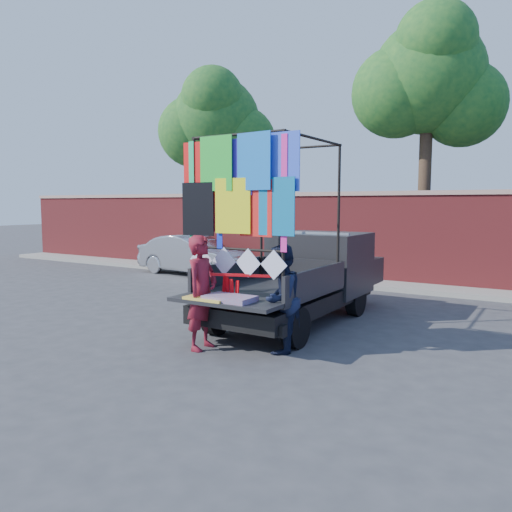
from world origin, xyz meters
The scene contains 10 objects.
ground centered at (0.00, 0.00, 0.00)m, with size 90.00×90.00×0.00m, color #38383A.
brick_wall centered at (0.00, 7.00, 1.33)m, with size 30.00×0.45×2.61m.
curb centered at (0.00, 6.30, 0.06)m, with size 30.00×1.20×0.12m, color gray.
tree_left centered at (-6.48, 8.12, 5.12)m, with size 4.20×3.30×7.05m.
tree_mid centered at (1.02, 8.12, 5.70)m, with size 4.20×3.30×7.73m.
pickup_truck centered at (0.25, 2.04, 0.84)m, with size 2.10×5.27×3.32m.
sedan centered at (-5.54, 5.59, 0.63)m, with size 1.33×3.82×1.26m, color #B0B2B7.
woman centered at (-0.20, -0.83, 0.89)m, with size 0.65×0.43×1.78m, color maroon.
man centered at (0.92, -0.34, 0.82)m, with size 0.80×0.62×1.65m, color black.
streamer_bundle centered at (0.26, -0.60, 0.98)m, with size 0.92×0.36×0.66m.
Camera 1 is at (4.51, -6.87, 2.26)m, focal length 35.00 mm.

